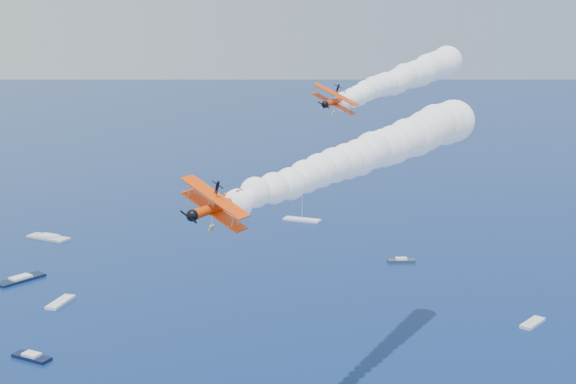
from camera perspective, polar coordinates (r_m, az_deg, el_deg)
biplane_lead at (r=110.35m, az=3.51°, el=6.84°), size 9.20×10.33×7.32m
biplane_trail at (r=70.53m, az=-5.46°, el=-1.14°), size 8.86×10.43×7.69m
smoke_trail_lead at (r=132.92m, az=8.58°, el=8.46°), size 52.03×39.75×9.71m
smoke_trail_trail at (r=89.41m, az=5.87°, el=2.93°), size 51.50×29.32×9.71m
spectator_boats at (r=194.32m, az=-20.38°, el=-8.69°), size 222.84×172.49×0.70m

